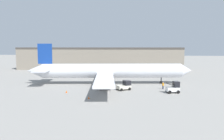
{
  "coord_description": "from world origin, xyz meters",
  "views": [
    {
      "loc": [
        7.39,
        -57.45,
        9.87
      ],
      "look_at": [
        0.0,
        0.0,
        3.75
      ],
      "focal_mm": 35.0,
      "sensor_mm": 36.0,
      "label": 1
    }
  ],
  "objects_px": {
    "ground_crew_worker": "(163,85)",
    "safety_cone_near": "(66,92)",
    "baggage_tug": "(125,86)",
    "safety_cone_far": "(89,98)",
    "airplane": "(108,71)",
    "belt_loader_truck": "(174,88)"
  },
  "relations": [
    {
      "from": "airplane",
      "to": "belt_loader_truck",
      "type": "height_order",
      "value": "airplane"
    },
    {
      "from": "safety_cone_far",
      "to": "airplane",
      "type": "bearing_deg",
      "value": 85.85
    },
    {
      "from": "safety_cone_near",
      "to": "ground_crew_worker",
      "type": "bearing_deg",
      "value": 18.28
    },
    {
      "from": "ground_crew_worker",
      "to": "safety_cone_far",
      "type": "xyz_separation_m",
      "value": [
        -15.07,
        -11.82,
        -0.63
      ]
    },
    {
      "from": "baggage_tug",
      "to": "belt_loader_truck",
      "type": "relative_size",
      "value": 1.21
    },
    {
      "from": "safety_cone_near",
      "to": "baggage_tug",
      "type": "bearing_deg",
      "value": 21.75
    },
    {
      "from": "ground_crew_worker",
      "to": "safety_cone_near",
      "type": "distance_m",
      "value": 22.29
    },
    {
      "from": "baggage_tug",
      "to": "belt_loader_truck",
      "type": "bearing_deg",
      "value": -43.95
    },
    {
      "from": "belt_loader_truck",
      "to": "airplane",
      "type": "bearing_deg",
      "value": 134.82
    },
    {
      "from": "ground_crew_worker",
      "to": "belt_loader_truck",
      "type": "bearing_deg",
      "value": 5.23
    },
    {
      "from": "ground_crew_worker",
      "to": "baggage_tug",
      "type": "relative_size",
      "value": 0.47
    },
    {
      "from": "baggage_tug",
      "to": "safety_cone_near",
      "type": "xyz_separation_m",
      "value": [
        -12.27,
        -4.89,
        -0.71
      ]
    },
    {
      "from": "belt_loader_truck",
      "to": "ground_crew_worker",
      "type": "bearing_deg",
      "value": 100.35
    },
    {
      "from": "ground_crew_worker",
      "to": "safety_cone_near",
      "type": "bearing_deg",
      "value": -90.2
    },
    {
      "from": "safety_cone_near",
      "to": "safety_cone_far",
      "type": "height_order",
      "value": "same"
    },
    {
      "from": "belt_loader_truck",
      "to": "safety_cone_far",
      "type": "bearing_deg",
      "value": -168.91
    },
    {
      "from": "airplane",
      "to": "ground_crew_worker",
      "type": "bearing_deg",
      "value": -30.46
    },
    {
      "from": "ground_crew_worker",
      "to": "baggage_tug",
      "type": "height_order",
      "value": "baggage_tug"
    },
    {
      "from": "baggage_tug",
      "to": "safety_cone_far",
      "type": "distance_m",
      "value": 11.54
    },
    {
      "from": "baggage_tug",
      "to": "belt_loader_truck",
      "type": "height_order",
      "value": "belt_loader_truck"
    },
    {
      "from": "airplane",
      "to": "ground_crew_worker",
      "type": "relative_size",
      "value": 25.95
    },
    {
      "from": "airplane",
      "to": "baggage_tug",
      "type": "xyz_separation_m",
      "value": [
        4.92,
        -7.65,
        -2.47
      ]
    }
  ]
}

